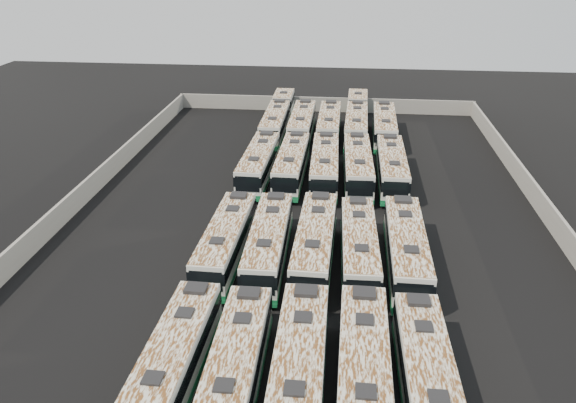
{
  "coord_description": "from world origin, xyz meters",
  "views": [
    {
      "loc": [
        3.25,
        -48.44,
        23.79
      ],
      "look_at": [
        -1.72,
        -0.78,
        1.6
      ],
      "focal_mm": 35.0,
      "sensor_mm": 36.0,
      "label": 1
    }
  ],
  "objects_px": {
    "bus_front_left": "(235,371)",
    "bus_midback_center": "(325,166)",
    "bus_midfront_far_right": "(406,249)",
    "bus_front_far_left": "(172,365)",
    "bus_front_center": "(299,373)",
    "bus_back_far_right": "(384,127)",
    "bus_midfront_far_left": "(226,241)",
    "bus_back_right": "(357,118)",
    "bus_midback_left": "(292,164)",
    "bus_back_far_left": "(278,116)",
    "bus_midback_right": "(358,166)",
    "bus_midfront_center": "(315,244)",
    "bus_front_right": "(363,376)",
    "bus_back_left": "(302,124)",
    "bus_midfront_right": "(359,248)",
    "bus_midfront_left": "(269,243)",
    "bus_front_far_right": "(428,382)",
    "bus_back_center": "(329,125)",
    "bus_midback_far_left": "(259,163)",
    "bus_midback_far_right": "(392,168)"
  },
  "relations": [
    {
      "from": "bus_front_left",
      "to": "bus_midback_center",
      "type": "xyz_separation_m",
      "value": [
        3.61,
        32.34,
        0.08
      ]
    },
    {
      "from": "bus_front_left",
      "to": "bus_midfront_far_right",
      "type": "bearing_deg",
      "value": 53.4
    },
    {
      "from": "bus_front_left",
      "to": "bus_front_far_left",
      "type": "bearing_deg",
      "value": 177.22
    },
    {
      "from": "bus_front_center",
      "to": "bus_back_far_right",
      "type": "xyz_separation_m",
      "value": [
        7.13,
        47.19,
        -0.02
      ]
    },
    {
      "from": "bus_midfront_far_left",
      "to": "bus_back_right",
      "type": "xyz_separation_m",
      "value": [
        10.74,
        35.95,
        0.07
      ]
    },
    {
      "from": "bus_midback_left",
      "to": "bus_midback_center",
      "type": "xyz_separation_m",
      "value": [
        3.6,
        -0.13,
        0.03
      ]
    },
    {
      "from": "bus_back_right",
      "to": "bus_back_far_left",
      "type": "bearing_deg",
      "value": -178.02
    },
    {
      "from": "bus_midfront_far_right",
      "to": "bus_back_far_left",
      "type": "height_order",
      "value": "bus_midfront_far_right"
    },
    {
      "from": "bus_midback_center",
      "to": "bus_back_right",
      "type": "bearing_deg",
      "value": 77.96
    },
    {
      "from": "bus_midback_right",
      "to": "bus_midfront_center",
      "type": "bearing_deg",
      "value": -102.91
    },
    {
      "from": "bus_midback_left",
      "to": "bus_back_far_left",
      "type": "xyz_separation_m",
      "value": [
        -3.68,
        18.19,
        -0.02
      ]
    },
    {
      "from": "bus_front_right",
      "to": "bus_midback_right",
      "type": "relative_size",
      "value": 1.0
    },
    {
      "from": "bus_midback_right",
      "to": "bus_back_left",
      "type": "bearing_deg",
      "value": 114.73
    },
    {
      "from": "bus_front_far_left",
      "to": "bus_front_center",
      "type": "bearing_deg",
      "value": 0.91
    },
    {
      "from": "bus_front_right",
      "to": "bus_midback_left",
      "type": "xyz_separation_m",
      "value": [
        -7.17,
        32.19,
        -0.03
      ]
    },
    {
      "from": "bus_midfront_far_left",
      "to": "bus_back_right",
      "type": "bearing_deg",
      "value": 74.28
    },
    {
      "from": "bus_front_far_left",
      "to": "bus_midfront_right",
      "type": "distance_m",
      "value": 18.23
    },
    {
      "from": "bus_back_far_right",
      "to": "bus_midfront_left",
      "type": "bearing_deg",
      "value": -106.96
    },
    {
      "from": "bus_front_far_right",
      "to": "bus_midfront_right",
      "type": "bearing_deg",
      "value": 102.99
    },
    {
      "from": "bus_midfront_right",
      "to": "bus_back_left",
      "type": "height_order",
      "value": "bus_back_left"
    },
    {
      "from": "bus_midback_center",
      "to": "bus_back_far_right",
      "type": "relative_size",
      "value": 1.01
    },
    {
      "from": "bus_midfront_far_left",
      "to": "bus_back_far_left",
      "type": "distance_m",
      "value": 35.83
    },
    {
      "from": "bus_midback_center",
      "to": "bus_back_far_left",
      "type": "height_order",
      "value": "bus_midback_center"
    },
    {
      "from": "bus_midfront_right",
      "to": "bus_back_left",
      "type": "xyz_separation_m",
      "value": [
        -7.18,
        32.32,
        0.06
      ]
    },
    {
      "from": "bus_midback_left",
      "to": "bus_midfront_far_right",
      "type": "bearing_deg",
      "value": -57.85
    },
    {
      "from": "bus_front_center",
      "to": "bus_back_far_right",
      "type": "height_order",
      "value": "bus_front_center"
    },
    {
      "from": "bus_midfront_far_right",
      "to": "bus_back_far_right",
      "type": "distance_m",
      "value": 32.43
    },
    {
      "from": "bus_front_left",
      "to": "bus_back_center",
      "type": "bearing_deg",
      "value": 85.05
    },
    {
      "from": "bus_midfront_center",
      "to": "bus_back_center",
      "type": "height_order",
      "value": "bus_midfront_center"
    },
    {
      "from": "bus_back_center",
      "to": "bus_back_far_left",
      "type": "bearing_deg",
      "value": 155.01
    },
    {
      "from": "bus_midback_far_left",
      "to": "bus_midfront_far_right",
      "type": "bearing_deg",
      "value": -49.36
    },
    {
      "from": "bus_midback_center",
      "to": "bus_midfront_far_left",
      "type": "bearing_deg",
      "value": -113.5
    },
    {
      "from": "bus_midfront_right",
      "to": "bus_back_left",
      "type": "bearing_deg",
      "value": 101.05
    },
    {
      "from": "bus_midfront_far_left",
      "to": "bus_midfront_center",
      "type": "height_order",
      "value": "bus_midfront_center"
    },
    {
      "from": "bus_back_left",
      "to": "bus_back_center",
      "type": "relative_size",
      "value": 1.01
    },
    {
      "from": "bus_midfront_right",
      "to": "bus_midback_far_right",
      "type": "height_order",
      "value": "bus_midback_far_right"
    },
    {
      "from": "bus_midfront_far_right",
      "to": "bus_midback_left",
      "type": "xyz_separation_m",
      "value": [
        -10.76,
        17.6,
        -0.03
      ]
    },
    {
      "from": "bus_midback_left",
      "to": "bus_midback_center",
      "type": "distance_m",
      "value": 3.61
    },
    {
      "from": "bus_midfront_right",
      "to": "bus_midback_right",
      "type": "relative_size",
      "value": 0.96
    },
    {
      "from": "bus_midfront_left",
      "to": "bus_midback_far_left",
      "type": "xyz_separation_m",
      "value": [
        -3.47,
        17.54,
        0.01
      ]
    },
    {
      "from": "bus_front_far_left",
      "to": "bus_midback_left",
      "type": "relative_size",
      "value": 0.98
    },
    {
      "from": "bus_midfront_far_left",
      "to": "bus_back_right",
      "type": "height_order",
      "value": "bus_back_right"
    },
    {
      "from": "bus_midfront_left",
      "to": "bus_back_far_right",
      "type": "distance_m",
      "value": 34.27
    },
    {
      "from": "bus_midfront_far_left",
      "to": "bus_midback_left",
      "type": "xyz_separation_m",
      "value": [
        3.59,
        17.64,
        0.04
      ]
    },
    {
      "from": "bus_midfront_left",
      "to": "bus_back_far_left",
      "type": "relative_size",
      "value": 0.65
    },
    {
      "from": "bus_front_right",
      "to": "bus_back_far_left",
      "type": "distance_m",
      "value": 51.54
    },
    {
      "from": "bus_front_far_left",
      "to": "bus_midback_right",
      "type": "bearing_deg",
      "value": 72.61
    },
    {
      "from": "bus_front_right",
      "to": "bus_midback_right",
      "type": "bearing_deg",
      "value": 90.57
    },
    {
      "from": "bus_midfront_left",
      "to": "bus_back_far_left",
      "type": "distance_m",
      "value": 36.06
    },
    {
      "from": "bus_front_center",
      "to": "bus_midback_center",
      "type": "xyz_separation_m",
      "value": [
        0.02,
        32.23,
        -0.01
      ]
    }
  ]
}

